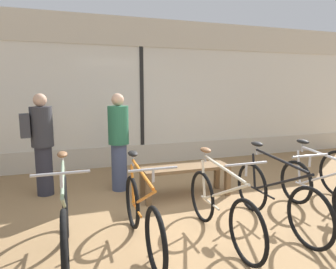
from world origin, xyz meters
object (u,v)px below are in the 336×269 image
object	(u,v)px
bicycle_center_left	(142,214)
bicycle_center_right	(276,196)
bicycle_right	(322,190)
bicycle_left	(65,222)
customer_near_rack	(41,141)
customer_by_window	(119,140)
bicycle_center	(221,207)
display_bench	(185,172)

from	to	relation	value
bicycle_center_left	bicycle_center_right	size ratio (longest dim) A/B	0.95
bicycle_right	bicycle_center_right	bearing A→B (deg)	-175.91
bicycle_left	bicycle_center_left	xyz separation A→B (m)	(0.78, 0.01, -0.03)
customer_near_rack	customer_by_window	size ratio (longest dim) A/B	1.00
bicycle_center	customer_by_window	world-z (taller)	customer_by_window
display_bench	customer_near_rack	size ratio (longest dim) A/B	0.85
bicycle_left	display_bench	size ratio (longest dim) A/B	1.29
bicycle_right	display_bench	bearing A→B (deg)	138.56
bicycle_center	customer_by_window	bearing A→B (deg)	111.68
bicycle_center_right	display_bench	world-z (taller)	bicycle_center_right
bicycle_center_left	bicycle_left	bearing A→B (deg)	-179.43
bicycle_left	display_bench	world-z (taller)	bicycle_left
bicycle_left	bicycle_center_left	distance (m)	0.78
bicycle_center_left	display_bench	bearing A→B (deg)	51.26
bicycle_center	bicycle_center_right	world-z (taller)	bicycle_center_right
bicycle_center_right	bicycle_right	world-z (taller)	bicycle_center_right
bicycle_center_left	bicycle_center_right	world-z (taller)	bicycle_center_right
bicycle_center_right	bicycle_right	distance (m)	0.78
bicycle_right	bicycle_left	bearing A→B (deg)	-179.91
bicycle_center_right	bicycle_right	xyz separation A→B (m)	(0.78, 0.06, -0.02)
bicycle_right	customer_near_rack	xyz separation A→B (m)	(-3.60, 2.09, 0.51)
display_bench	customer_by_window	bearing A→B (deg)	145.68
bicycle_left	bicycle_center_left	size ratio (longest dim) A/B	1.08
bicycle_center_right	bicycle_center_left	bearing A→B (deg)	178.02
bicycle_center	bicycle_left	bearing A→B (deg)	176.38
bicycle_center_left	customer_by_window	xyz separation A→B (m)	(0.08, 1.93, 0.49)
bicycle_center_left	customer_by_window	distance (m)	1.99
bicycle_center_right	display_bench	distance (m)	1.50
bicycle_center_left	bicycle_center_right	bearing A→B (deg)	-1.98
customer_near_rack	bicycle_left	bearing A→B (deg)	-80.88
bicycle_center_left	display_bench	size ratio (longest dim) A/B	1.19
customer_near_rack	display_bench	bearing A→B (deg)	-20.49
bicycle_left	bicycle_center_right	distance (m)	2.48
display_bench	bicycle_center	bearing A→B (deg)	-95.44
bicycle_center	bicycle_right	size ratio (longest dim) A/B	1.03
customer_near_rack	customer_by_window	bearing A→B (deg)	-7.50
customer_by_window	bicycle_center	bearing A→B (deg)	-68.32
bicycle_center	bicycle_center_left	bearing A→B (deg)	172.73
bicycle_center	customer_near_rack	size ratio (longest dim) A/B	1.03
bicycle_right	customer_near_rack	bearing A→B (deg)	149.92
bicycle_left	bicycle_center_left	bearing A→B (deg)	0.57
bicycle_center_left	bicycle_center	xyz separation A→B (m)	(0.90, -0.11, 0.01)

